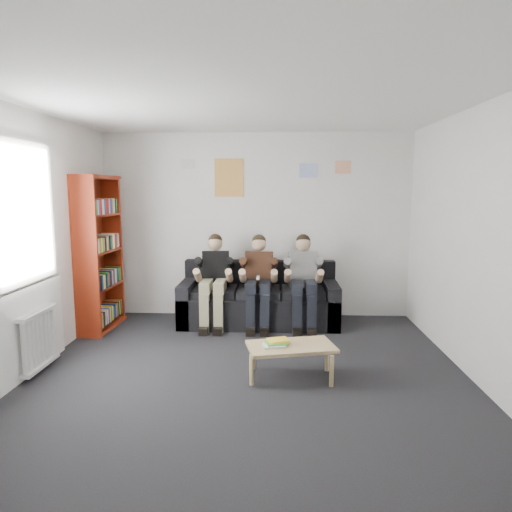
% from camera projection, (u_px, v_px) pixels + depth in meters
% --- Properties ---
extents(room_shell, '(5.00, 5.00, 5.00)m').
position_uv_depth(room_shell, '(245.00, 247.00, 4.27)').
color(room_shell, black).
rests_on(room_shell, ground).
extents(sofa, '(2.19, 0.90, 0.85)m').
position_uv_depth(sofa, '(259.00, 301.00, 6.48)').
color(sofa, black).
rests_on(sofa, ground).
extents(bookshelf, '(0.31, 0.93, 2.07)m').
position_uv_depth(bookshelf, '(100.00, 253.00, 6.11)').
color(bookshelf, maroon).
rests_on(bookshelf, ground).
extents(coffee_table, '(0.85, 0.47, 0.34)m').
position_uv_depth(coffee_table, '(291.00, 349.00, 4.56)').
color(coffee_table, tan).
rests_on(coffee_table, ground).
extents(game_cases, '(0.25, 0.22, 0.05)m').
position_uv_depth(game_cases, '(276.00, 343.00, 4.55)').
color(game_cases, white).
rests_on(game_cases, coffee_table).
extents(person_left, '(0.38, 0.80, 1.27)m').
position_uv_depth(person_left, '(214.00, 281.00, 6.26)').
color(person_left, black).
rests_on(person_left, sofa).
extents(person_middle, '(0.37, 0.80, 1.26)m').
position_uv_depth(person_middle, '(259.00, 281.00, 6.24)').
color(person_middle, '#482918').
rests_on(person_middle, sofa).
extents(person_right, '(0.38, 0.81, 1.27)m').
position_uv_depth(person_right, '(303.00, 281.00, 6.21)').
color(person_right, silver).
rests_on(person_right, sofa).
extents(radiator, '(0.10, 0.64, 0.60)m').
position_uv_depth(radiator, '(39.00, 339.00, 4.70)').
color(radiator, white).
rests_on(radiator, ground).
extents(window, '(0.05, 1.30, 2.36)m').
position_uv_depth(window, '(27.00, 274.00, 4.61)').
color(window, white).
rests_on(window, room_shell).
extents(poster_large, '(0.42, 0.01, 0.55)m').
position_uv_depth(poster_large, '(229.00, 178.00, 6.64)').
color(poster_large, '#D1C749').
rests_on(poster_large, room_shell).
extents(poster_blue, '(0.25, 0.01, 0.20)m').
position_uv_depth(poster_blue, '(308.00, 171.00, 6.58)').
color(poster_blue, '#3F74D7').
rests_on(poster_blue, room_shell).
extents(poster_pink, '(0.22, 0.01, 0.18)m').
position_uv_depth(poster_pink, '(343.00, 167.00, 6.55)').
color(poster_pink, '#D34296').
rests_on(poster_pink, room_shell).
extents(poster_sign, '(0.20, 0.01, 0.14)m').
position_uv_depth(poster_sign, '(188.00, 164.00, 6.64)').
color(poster_sign, silver).
rests_on(poster_sign, room_shell).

